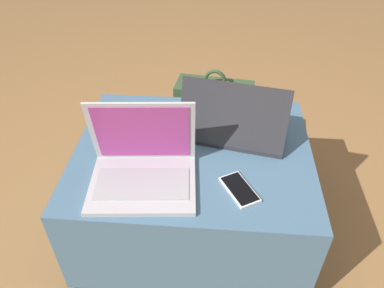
{
  "coord_description": "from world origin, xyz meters",
  "views": [
    {
      "loc": [
        0.08,
        -1.0,
        1.28
      ],
      "look_at": [
        0.0,
        -0.06,
        0.51
      ],
      "focal_mm": 35.0,
      "sensor_mm": 36.0,
      "label": 1
    }
  ],
  "objects": [
    {
      "name": "laptop_far",
      "position": [
        0.14,
        0.09,
        0.48
      ],
      "size": [
        0.4,
        0.29,
        0.23
      ],
      "rotation": [
        0.0,
        0.0,
        2.96
      ],
      "color": "#333338",
      "rests_on": "ottoman"
    },
    {
      "name": "ottoman",
      "position": [
        0.0,
        0.0,
        0.22
      ],
      "size": [
        0.83,
        0.68,
        0.43
      ],
      "color": "#2A3D4E",
      "rests_on": "ground_plane"
    },
    {
      "name": "wrist_brace",
      "position": [
        -0.25,
        0.13,
        0.47
      ],
      "size": [
        0.2,
        0.1,
        0.08
      ],
      "rotation": [
        0.0,
        0.0,
        6.17
      ],
      "color": "black",
      "rests_on": "ottoman"
    },
    {
      "name": "laptop_near",
      "position": [
        -0.15,
        -0.15,
        0.48
      ],
      "size": [
        0.35,
        0.28,
        0.26
      ],
      "rotation": [
        0.0,
        0.0,
        0.09
      ],
      "color": "silver",
      "rests_on": "ottoman"
    },
    {
      "name": "backpack",
      "position": [
        0.06,
        0.48,
        0.2
      ],
      "size": [
        0.36,
        0.22,
        0.5
      ],
      "rotation": [
        0.0,
        0.0,
        3.02
      ],
      "color": "#385133",
      "rests_on": "ground_plane"
    },
    {
      "name": "ground_plane",
      "position": [
        0.0,
        0.0,
        0.0
      ],
      "size": [
        14.0,
        14.0,
        0.0
      ],
      "primitive_type": "plane",
      "color": "#9E7042"
    },
    {
      "name": "cell_phone",
      "position": [
        0.16,
        -0.18,
        0.43
      ],
      "size": [
        0.13,
        0.16,
        0.01
      ],
      "rotation": [
        0.0,
        0.0,
        0.52
      ],
      "color": "white",
      "rests_on": "ottoman"
    }
  ]
}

